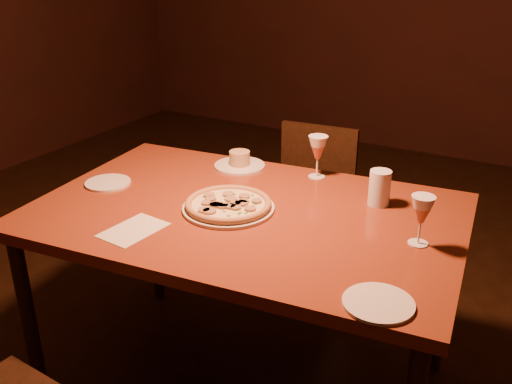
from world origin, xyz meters
The scene contains 10 objects.
dining_table centered at (0.07, 0.13, 0.76)m, with size 1.65×1.15×0.83m.
chair_far centered at (-0.07, 1.03, 0.49)m, with size 0.45×0.45×0.86m.
pizza_plate centered at (0.01, 0.10, 0.85)m, with size 0.34×0.34×0.04m.
ramekin_saucer centered at (-0.18, 0.50, 0.85)m, with size 0.22×0.22×0.07m.
wine_glass_far centered at (0.16, 0.56, 0.92)m, with size 0.08×0.08×0.18m, color #BB664D, non-canonical shape.
wine_glass_right centered at (0.69, 0.19, 0.92)m, with size 0.08×0.08×0.17m, color #BB664D, non-canonical shape.
water_tumbler centered at (0.48, 0.42, 0.90)m, with size 0.08×0.08×0.13m, color silver.
side_plate_left centered at (-0.55, 0.07, 0.84)m, with size 0.18×0.18×0.01m, color silver.
side_plate_near centered at (0.69, -0.21, 0.84)m, with size 0.20×0.20×0.01m, color silver.
menu_card centered at (-0.18, -0.19, 0.83)m, with size 0.15×0.22×0.00m, color beige.
Camera 1 is at (1.03, -1.50, 1.73)m, focal length 40.00 mm.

